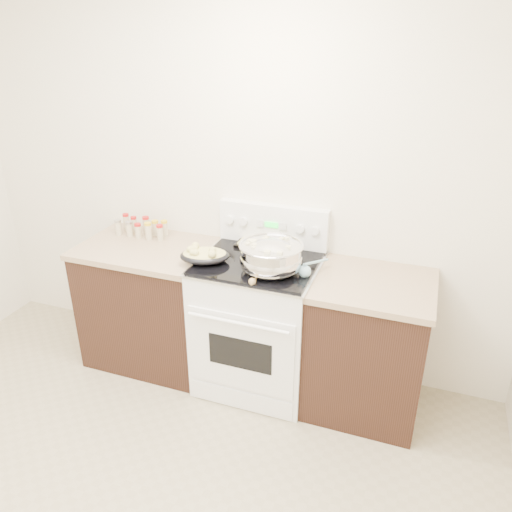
% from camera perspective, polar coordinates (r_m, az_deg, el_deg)
% --- Properties ---
extents(room_shell, '(4.10, 3.60, 2.75)m').
position_cam_1_polar(room_shell, '(1.94, -24.24, 4.22)').
color(room_shell, '#EEE6CE').
rests_on(room_shell, ground).
extents(counter_left, '(0.93, 0.67, 0.92)m').
position_cam_1_polar(counter_left, '(3.75, -11.73, -5.26)').
color(counter_left, black).
rests_on(counter_left, ground).
extents(counter_right, '(0.73, 0.67, 0.92)m').
position_cam_1_polar(counter_right, '(3.30, 12.54, -9.92)').
color(counter_right, black).
rests_on(counter_right, ground).
extents(kitchen_range, '(0.78, 0.73, 1.22)m').
position_cam_1_polar(kitchen_range, '(3.42, 0.31, -7.41)').
color(kitchen_range, white).
rests_on(kitchen_range, ground).
extents(mixing_bowl, '(0.44, 0.44, 0.23)m').
position_cam_1_polar(mixing_bowl, '(3.03, 1.73, -0.14)').
color(mixing_bowl, silver).
rests_on(mixing_bowl, kitchen_range).
extents(roasting_pan, '(0.37, 0.31, 0.11)m').
position_cam_1_polar(roasting_pan, '(3.18, -5.94, 0.13)').
color(roasting_pan, black).
rests_on(roasting_pan, kitchen_range).
extents(baking_sheet, '(0.40, 0.28, 0.06)m').
position_cam_1_polar(baking_sheet, '(3.43, 1.36, 1.65)').
color(baking_sheet, black).
rests_on(baking_sheet, kitchen_range).
extents(wooden_spoon, '(0.04, 0.27, 0.04)m').
position_cam_1_polar(wooden_spoon, '(2.95, -0.13, -2.61)').
color(wooden_spoon, '#A6834C').
rests_on(wooden_spoon, kitchen_range).
extents(blue_ladle, '(0.14, 0.26, 0.10)m').
position_cam_1_polar(blue_ladle, '(3.02, 5.76, -1.62)').
color(blue_ladle, '#89B9CC').
rests_on(blue_ladle, kitchen_range).
extents(spice_jars, '(0.39, 0.15, 0.13)m').
position_cam_1_polar(spice_jars, '(3.71, -12.89, 3.17)').
color(spice_jars, '#BFB28C').
rests_on(spice_jars, counter_left).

